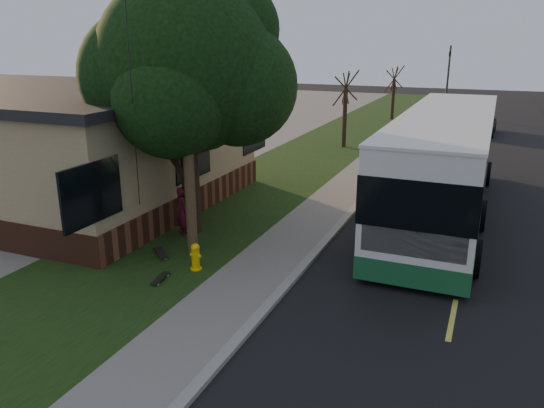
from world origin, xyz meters
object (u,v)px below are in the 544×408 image
Objects in this scene: commercial_building at (1,146)px; transit_bus at (444,162)px; distant_car at (481,121)px; leafy_tree at (189,68)px; skateboard_spare at (161,253)px; skateboarder at (183,211)px; utility_pole at (185,93)px; skateboard_main at (161,278)px; bare_tree_near at (345,110)px; dumpster at (131,173)px; traffic_signal at (448,76)px; bare_tree_far at (393,94)px; fire_hydrant at (196,257)px.

commercial_building reaches higher than transit_bus.
leafy_tree is at bearing -106.49° from distant_car.
skateboard_spare is at bearing -104.76° from distant_car.
utility_pole is at bearing 168.09° from skateboarder.
transit_bus reaches higher than skateboard_main.
bare_tree_near is 2.76× the size of skateboarder.
utility_pole is 11.22× the size of skateboard_main.
utility_pole reaches higher than dumpster.
leafy_tree is (9.83, -1.35, 3.33)m from commercial_building.
leafy_tree is at bearing -98.47° from traffic_signal.
commercial_building is at bearing 172.17° from leafy_tree.
bare_tree_far is 24.56m from dumpster.
commercial_building is 22.30× the size of skateboard_spare.
commercial_building is at bearing 25.70° from skateboarder.
dumpster is at bearing 145.15° from leafy_tree.
leafy_tree is 9.65× the size of skateboard_main.
utility_pole is 5.81× the size of skateboarder.
traffic_signal is 3.83× the size of dumpster.
transit_bus is at bearing 45.45° from skateboard_spare.
bare_tree_near is (-0.19, 17.01, -2.48)m from utility_pole.
bare_tree_far reaches higher than transit_bus.
dumpster is 23.71m from distant_car.
utility_pole is 17.19m from bare_tree_near.
commercial_building is 11.79× the size of skateboarder.
traffic_signal is at bearing 84.13° from skateboard_main.
skateboard_main is (0.21, -1.94, -4.51)m from utility_pole.
traffic_signal reaches higher than bare_tree_far.
commercial_building is 2.03× the size of utility_pole.
distant_car is (13.01, 19.83, 0.17)m from dumpster.
transit_bus is 16.61× the size of skateboard_main.
bare_tree_near is (0.67, 15.35, -3.02)m from leafy_tree.
fire_hydrant is 0.06× the size of transit_bus.
fire_hydrant is 0.16× the size of distant_car.
skateboard_main is 9.73m from dumpster.
distant_car is at bearing 56.73° from dumpster.
dumpster is at bearing 132.79° from skateboard_spare.
skateboarder is 1.93× the size of skateboard_main.
skateboarder is at bearing -92.97° from bare_tree_near.
commercial_building reaches higher than distant_car.
bare_tree_near reaches higher than transit_bus.
skateboard_spare is (-0.54, -17.54, -2.02)m from bare_tree_near.
commercial_building is at bearing 160.67° from fire_hydrant.
commercial_building is 28.28m from distant_car.
fire_hydrant is (11.40, -4.00, -1.41)m from commercial_building.
dumpster is at bearing -105.37° from bare_tree_far.
bare_tree_near is 10.86m from distant_car.
bare_tree_near is at bearing 87.50° from leafy_tree.
leafy_tree reaches higher than traffic_signal.
traffic_signal is at bearing 112.63° from distant_car.
skateboarder is (-1.72, 2.14, 0.42)m from fire_hydrant.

